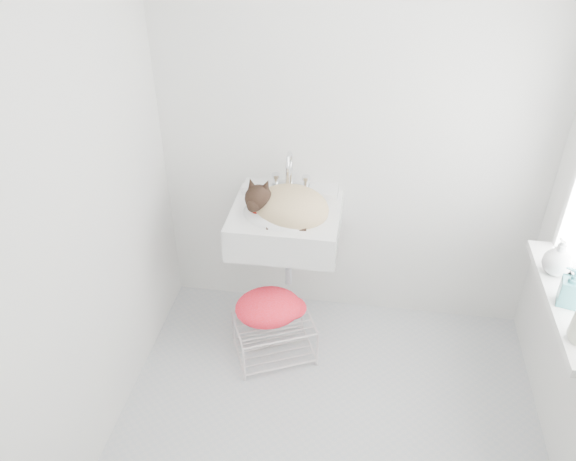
# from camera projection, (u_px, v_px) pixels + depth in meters

# --- Properties ---
(floor) EXTENTS (2.20, 2.00, 0.02)m
(floor) POSITION_uv_depth(u_px,v_px,m) (327.00, 428.00, 2.98)
(floor) COLOR #A7ABB0
(floor) RESTS_ON ground
(back_wall) EXTENTS (2.20, 0.02, 2.50)m
(back_wall) POSITION_uv_depth(u_px,v_px,m) (354.00, 127.00, 3.10)
(back_wall) COLOR white
(back_wall) RESTS_ON ground
(left_wall) EXTENTS (0.02, 2.00, 2.50)m
(left_wall) POSITION_uv_depth(u_px,v_px,m) (79.00, 207.00, 2.42)
(left_wall) COLOR white
(left_wall) RESTS_ON ground
(windowsill) EXTENTS (0.16, 0.88, 0.04)m
(windowsill) POSITION_uv_depth(u_px,v_px,m) (565.00, 301.00, 2.56)
(windowsill) COLOR white
(windowsill) RESTS_ON right_wall
(sink) EXTENTS (0.60, 0.52, 0.24)m
(sink) POSITION_uv_depth(u_px,v_px,m) (286.00, 210.00, 3.16)
(sink) COLOR white
(sink) RESTS_ON back_wall
(faucet) EXTENTS (0.22, 0.15, 0.22)m
(faucet) POSITION_uv_depth(u_px,v_px,m) (290.00, 172.00, 3.22)
(faucet) COLOR silver
(faucet) RESTS_ON sink
(cat) EXTENTS (0.47, 0.41, 0.28)m
(cat) POSITION_uv_depth(u_px,v_px,m) (287.00, 206.00, 3.12)
(cat) COLOR tan
(cat) RESTS_ON sink
(wire_rack) EXTENTS (0.51, 0.45, 0.26)m
(wire_rack) POSITION_uv_depth(u_px,v_px,m) (274.00, 336.00, 3.33)
(wire_rack) COLOR beige
(wire_rack) RESTS_ON floor
(towel) EXTENTS (0.45, 0.38, 0.16)m
(towel) POSITION_uv_depth(u_px,v_px,m) (268.00, 314.00, 3.29)
(towel) COLOR #E00100
(towel) RESTS_ON wire_rack
(bottle_b) EXTENTS (0.10, 0.10, 0.19)m
(bottle_b) POSITION_uv_depth(u_px,v_px,m) (566.00, 303.00, 2.51)
(bottle_b) COLOR #307076
(bottle_b) RESTS_ON windowsill
(bottle_c) EXTENTS (0.16, 0.16, 0.17)m
(bottle_c) POSITION_uv_depth(u_px,v_px,m) (554.00, 272.00, 2.70)
(bottle_c) COLOR silver
(bottle_c) RESTS_ON windowsill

